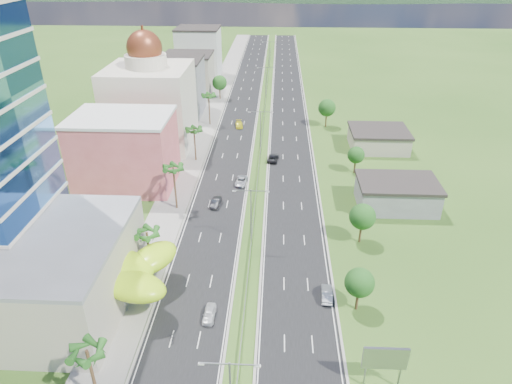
# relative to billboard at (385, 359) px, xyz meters

# --- Properties ---
(ground) EXTENTS (500.00, 500.00, 0.00)m
(ground) POSITION_rel_billboard_xyz_m (-17.00, 18.00, -4.42)
(ground) COLOR #2D5119
(ground) RESTS_ON ground
(road_left) EXTENTS (11.00, 260.00, 0.04)m
(road_left) POSITION_rel_billboard_xyz_m (-24.50, 108.00, -4.40)
(road_left) COLOR black
(road_left) RESTS_ON ground
(road_right) EXTENTS (11.00, 260.00, 0.04)m
(road_right) POSITION_rel_billboard_xyz_m (-9.50, 108.00, -4.40)
(road_right) COLOR black
(road_right) RESTS_ON ground
(sidewalk_left) EXTENTS (7.00, 260.00, 0.12)m
(sidewalk_left) POSITION_rel_billboard_xyz_m (-34.00, 108.00, -4.36)
(sidewalk_left) COLOR gray
(sidewalk_left) RESTS_ON ground
(median_guardrail) EXTENTS (0.10, 216.06, 0.76)m
(median_guardrail) POSITION_rel_billboard_xyz_m (-17.00, 89.99, -3.80)
(median_guardrail) COLOR gray
(median_guardrail) RESTS_ON ground
(streetlight_median_b) EXTENTS (6.04, 0.25, 11.00)m
(streetlight_median_b) POSITION_rel_billboard_xyz_m (-17.00, 28.00, 2.33)
(streetlight_median_b) COLOR gray
(streetlight_median_b) RESTS_ON ground
(streetlight_median_c) EXTENTS (6.04, 0.25, 11.00)m
(streetlight_median_c) POSITION_rel_billboard_xyz_m (-17.00, 68.00, 2.33)
(streetlight_median_c) COLOR gray
(streetlight_median_c) RESTS_ON ground
(streetlight_median_d) EXTENTS (6.04, 0.25, 11.00)m
(streetlight_median_d) POSITION_rel_billboard_xyz_m (-17.00, 113.00, 2.33)
(streetlight_median_d) COLOR gray
(streetlight_median_d) RESTS_ON ground
(streetlight_median_e) EXTENTS (6.04, 0.25, 11.00)m
(streetlight_median_e) POSITION_rel_billboard_xyz_m (-17.00, 158.00, 2.33)
(streetlight_median_e) COLOR gray
(streetlight_median_e) RESTS_ON ground
(mall_podium) EXTENTS (30.00, 24.00, 11.00)m
(mall_podium) POSITION_rel_billboard_xyz_m (-49.00, 12.00, 1.08)
(mall_podium) COLOR #AFA590
(mall_podium) RESTS_ON ground
(lime_canopy) EXTENTS (18.00, 15.00, 7.40)m
(lime_canopy) POSITION_rel_billboard_xyz_m (-37.00, 14.00, 0.57)
(lime_canopy) COLOR #B0EA16
(lime_canopy) RESTS_ON ground
(pink_shophouse) EXTENTS (20.00, 15.00, 15.00)m
(pink_shophouse) POSITION_rel_billboard_xyz_m (-45.00, 50.00, 3.08)
(pink_shophouse) COLOR #CF555A
(pink_shophouse) RESTS_ON ground
(domed_building) EXTENTS (20.00, 20.00, 28.70)m
(domed_building) POSITION_rel_billboard_xyz_m (-45.00, 73.00, 6.93)
(domed_building) COLOR beige
(domed_building) RESTS_ON ground
(midrise_grey) EXTENTS (16.00, 15.00, 16.00)m
(midrise_grey) POSITION_rel_billboard_xyz_m (-44.00, 98.00, 3.58)
(midrise_grey) COLOR gray
(midrise_grey) RESTS_ON ground
(midrise_beige) EXTENTS (16.00, 15.00, 13.00)m
(midrise_beige) POSITION_rel_billboard_xyz_m (-44.00, 120.00, 2.08)
(midrise_beige) COLOR #AFA590
(midrise_beige) RESTS_ON ground
(midrise_white) EXTENTS (16.00, 15.00, 18.00)m
(midrise_white) POSITION_rel_billboard_xyz_m (-44.00, 143.00, 4.58)
(midrise_white) COLOR silver
(midrise_white) RESTS_ON ground
(billboard) EXTENTS (5.20, 0.35, 6.20)m
(billboard) POSITION_rel_billboard_xyz_m (0.00, 0.00, 0.00)
(billboard) COLOR gray
(billboard) RESTS_ON ground
(shed_near) EXTENTS (15.00, 10.00, 5.00)m
(shed_near) POSITION_rel_billboard_xyz_m (11.00, 43.00, -1.92)
(shed_near) COLOR gray
(shed_near) RESTS_ON ground
(shed_far) EXTENTS (14.00, 12.00, 4.40)m
(shed_far) POSITION_rel_billboard_xyz_m (13.00, 73.00, -2.22)
(shed_far) COLOR #AFA590
(shed_far) RESTS_ON ground
(palm_tree_a) EXTENTS (3.60, 3.60, 9.10)m
(palm_tree_a) POSITION_rel_billboard_xyz_m (-32.50, -4.00, 3.60)
(palm_tree_a) COLOR #47301C
(palm_tree_a) RESTS_ON ground
(palm_tree_b) EXTENTS (3.60, 3.60, 8.10)m
(palm_tree_b) POSITION_rel_billboard_xyz_m (-32.50, 20.00, 2.64)
(palm_tree_b) COLOR #47301C
(palm_tree_b) RESTS_ON ground
(palm_tree_c) EXTENTS (3.60, 3.60, 9.60)m
(palm_tree_c) POSITION_rel_billboard_xyz_m (-32.50, 40.00, 4.08)
(palm_tree_c) COLOR #47301C
(palm_tree_c) RESTS_ON ground
(palm_tree_d) EXTENTS (3.60, 3.60, 8.60)m
(palm_tree_d) POSITION_rel_billboard_xyz_m (-32.50, 63.00, 3.12)
(palm_tree_d) COLOR #47301C
(palm_tree_d) RESTS_ON ground
(palm_tree_e) EXTENTS (3.60, 3.60, 9.40)m
(palm_tree_e) POSITION_rel_billboard_xyz_m (-32.50, 88.00, 3.89)
(palm_tree_e) COLOR #47301C
(palm_tree_e) RESTS_ON ground
(leafy_tree_lfar) EXTENTS (4.90, 4.90, 8.05)m
(leafy_tree_lfar) POSITION_rel_billboard_xyz_m (-32.50, 113.00, 1.16)
(leafy_tree_lfar) COLOR #47301C
(leafy_tree_lfar) RESTS_ON ground
(leafy_tree_ra) EXTENTS (4.20, 4.20, 6.90)m
(leafy_tree_ra) POSITION_rel_billboard_xyz_m (-1.00, 13.00, 0.35)
(leafy_tree_ra) COLOR #47301C
(leafy_tree_ra) RESTS_ON ground
(leafy_tree_rb) EXTENTS (4.55, 4.55, 7.47)m
(leafy_tree_rb) POSITION_rel_billboard_xyz_m (2.00, 30.00, 0.76)
(leafy_tree_rb) COLOR #47301C
(leafy_tree_rb) RESTS_ON ground
(leafy_tree_rc) EXTENTS (3.85, 3.85, 6.33)m
(leafy_tree_rc) POSITION_rel_billboard_xyz_m (5.00, 58.00, -0.05)
(leafy_tree_rc) COLOR #47301C
(leafy_tree_rc) RESTS_ON ground
(leafy_tree_rd) EXTENTS (4.90, 4.90, 8.05)m
(leafy_tree_rd) POSITION_rel_billboard_xyz_m (1.00, 88.00, 1.16)
(leafy_tree_rd) COLOR #47301C
(leafy_tree_rd) RESTS_ON ground
(car_white_near_left) EXTENTS (1.73, 4.05, 1.36)m
(car_white_near_left) POSITION_rel_billboard_xyz_m (-21.84, 10.20, -3.70)
(car_white_near_left) COLOR silver
(car_white_near_left) RESTS_ON road_left
(car_dark_left) EXTENTS (1.99, 4.51, 1.44)m
(car_dark_left) POSITION_rel_billboard_xyz_m (-24.84, 41.34, -3.66)
(car_dark_left) COLOR black
(car_dark_left) RESTS_ON road_left
(car_silver_mid_left) EXTENTS (2.68, 5.12, 1.37)m
(car_silver_mid_left) POSITION_rel_billboard_xyz_m (-20.54, 51.02, -3.69)
(car_silver_mid_left) COLOR #ACAEB4
(car_silver_mid_left) RESTS_ON road_left
(car_yellow_far_left) EXTENTS (2.58, 5.06, 1.41)m
(car_yellow_far_left) POSITION_rel_billboard_xyz_m (-23.88, 86.55, -3.68)
(car_yellow_far_left) COLOR gold
(car_yellow_far_left) RESTS_ON road_left
(car_silver_right) EXTENTS (1.80, 4.48, 1.45)m
(car_silver_right) POSITION_rel_billboard_xyz_m (-5.03, 15.13, -3.66)
(car_silver_right) COLOR #A3A5AB
(car_silver_right) RESTS_ON road_right
(car_dark_far_right) EXTENTS (2.96, 5.29, 1.40)m
(car_dark_far_right) POSITION_rel_billboard_xyz_m (-13.80, 63.52, -3.68)
(car_dark_far_right) COLOR black
(car_dark_far_right) RESTS_ON road_right
(motorcycle) EXTENTS (0.59, 1.79, 1.13)m
(motorcycle) POSITION_rel_billboard_xyz_m (-26.09, 5.92, -3.82)
(motorcycle) COLOR black
(motorcycle) RESTS_ON road_left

